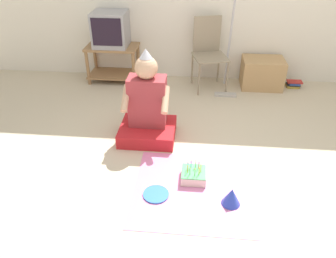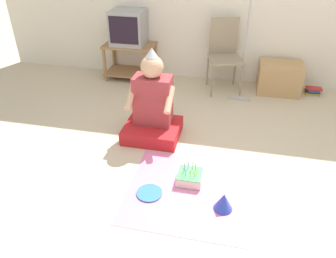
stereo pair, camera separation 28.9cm
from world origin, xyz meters
TOP-DOWN VIEW (x-y plane):
  - ground_plane at (0.00, 0.00)m, footprint 16.00×16.00m
  - tv_stand at (-1.27, 2.01)m, footprint 0.70×0.42m
  - tv at (-1.27, 2.01)m, footprint 0.44×0.41m
  - folding_chair at (0.03, 1.95)m, footprint 0.51×0.51m
  - cardboard_box_stack at (0.77, 1.99)m, footprint 0.54×0.41m
  - dust_mop at (0.28, 1.74)m, footprint 0.28×0.39m
  - book_pile at (1.21, 2.00)m, footprint 0.20×0.15m
  - person_seated at (-0.58, 0.61)m, footprint 0.56×0.50m
  - party_cloth at (-0.08, -0.17)m, footprint 1.01×0.96m
  - birthday_cake at (-0.09, -0.04)m, footprint 0.21×0.21m
  - party_hat_blue at (0.22, -0.31)m, footprint 0.15×0.15m
  - paper_plate at (-0.39, -0.27)m, footprint 0.22×0.22m

SIDE VIEW (x-z plane):
  - ground_plane at x=0.00m, z-range 0.00..0.00m
  - party_cloth at x=-0.08m, z-range 0.00..0.01m
  - paper_plate at x=-0.39m, z-range 0.01..0.02m
  - book_pile at x=1.21m, z-range 0.00..0.09m
  - birthday_cake at x=-0.09m, z-range -0.03..0.13m
  - party_hat_blue at x=0.22m, z-range 0.01..0.15m
  - cardboard_box_stack at x=0.77m, z-range 0.00..0.39m
  - tv_stand at x=-1.27m, z-range 0.05..0.54m
  - person_seated at x=-0.58m, z-range -0.16..0.78m
  - dust_mop at x=0.28m, z-range -0.26..0.99m
  - folding_chair at x=0.03m, z-range 0.06..0.97m
  - tv at x=-1.27m, z-range 0.49..0.94m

